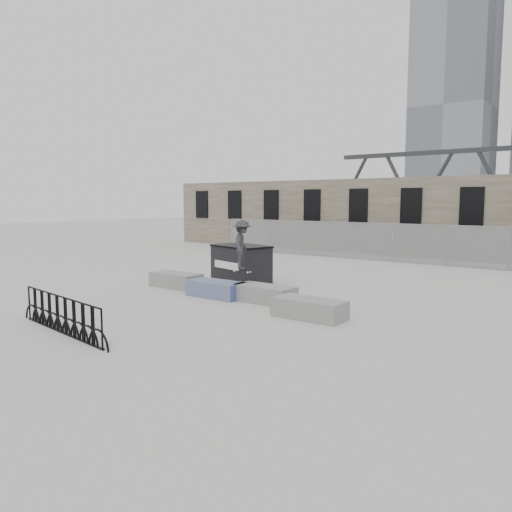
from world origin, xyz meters
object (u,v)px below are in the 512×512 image
(planter_offset, at_px, (309,308))
(dumpster, at_px, (241,264))
(planter_far_left, at_px, (176,279))
(bike_rack, at_px, (62,315))
(planter_center_right, at_px, (264,293))
(planter_center_left, at_px, (216,288))
(skateboarder, at_px, (242,245))

(planter_offset, relative_size, dumpster, 0.79)
(planter_far_left, height_order, dumpster, dumpster)
(planter_offset, bearing_deg, bike_rack, -128.49)
(planter_center_right, distance_m, planter_offset, 2.47)
(planter_center_right, bearing_deg, planter_center_left, -170.81)
(planter_center_right, height_order, bike_rack, bike_rack)
(planter_far_left, distance_m, skateboarder, 3.62)
(planter_far_left, xyz_separation_m, planter_center_right, (4.23, -0.20, 0.00))
(planter_center_left, distance_m, dumpster, 2.79)
(bike_rack, xyz_separation_m, skateboarder, (0.75, 6.02, 1.33))
(dumpster, height_order, bike_rack, dumpster)
(planter_far_left, relative_size, dumpster, 0.79)
(planter_far_left, height_order, bike_rack, bike_rack)
(planter_center_left, distance_m, skateboarder, 1.74)
(dumpster, relative_size, bike_rack, 0.57)
(planter_far_left, distance_m, planter_center_right, 4.24)
(planter_offset, xyz_separation_m, dumpster, (-5.06, 3.26, 0.47))
(bike_rack, bearing_deg, dumpster, 97.64)
(bike_rack, bearing_deg, planter_offset, 51.51)
(planter_center_left, relative_size, bike_rack, 0.45)
(planter_far_left, relative_size, bike_rack, 0.45)
(planter_center_right, xyz_separation_m, skateboarder, (-0.94, 0.05, 1.48))
(dumpster, bearing_deg, planter_far_left, -110.73)
(planter_offset, bearing_deg, planter_center_right, 156.33)
(planter_center_left, distance_m, planter_offset, 4.11)
(dumpster, xyz_separation_m, bike_rack, (1.11, -8.24, -0.32))
(planter_center_left, height_order, skateboarder, skateboarder)
(planter_center_left, xyz_separation_m, bike_rack, (0.09, -5.68, 0.15))
(planter_center_left, height_order, dumpster, dumpster)
(planter_center_left, bearing_deg, skateboarder, 21.97)
(planter_center_right, xyz_separation_m, planter_offset, (2.27, -0.99, 0.00))
(planter_center_right, height_order, planter_offset, same)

